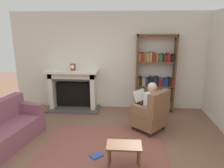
{
  "coord_description": "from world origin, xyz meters",
  "views": [
    {
      "loc": [
        0.41,
        -3.41,
        2.31
      ],
      "look_at": [
        0.1,
        1.2,
        1.05
      ],
      "focal_mm": 34.12,
      "sensor_mm": 36.0,
      "label": 1
    }
  ],
  "objects_px": {
    "bookshelf": "(155,76)",
    "side_table": "(124,148)",
    "sofa_floral": "(2,131)",
    "seated_reader": "(148,104)",
    "fireplace": "(73,88)",
    "mantel_clock": "(73,67)",
    "armchair_reading": "(151,114)"
  },
  "relations": [
    {
      "from": "sofa_floral",
      "to": "side_table",
      "type": "xyz_separation_m",
      "value": [
        2.4,
        -0.56,
        0.09
      ]
    },
    {
      "from": "mantel_clock",
      "to": "side_table",
      "type": "height_order",
      "value": "mantel_clock"
    },
    {
      "from": "side_table",
      "to": "armchair_reading",
      "type": "bearing_deg",
      "value": 66.95
    },
    {
      "from": "bookshelf",
      "to": "sofa_floral",
      "type": "xyz_separation_m",
      "value": [
        -3.21,
        -2.13,
        -0.66
      ]
    },
    {
      "from": "armchair_reading",
      "to": "bookshelf",
      "type": "bearing_deg",
      "value": -148.27
    },
    {
      "from": "seated_reader",
      "to": "bookshelf",
      "type": "bearing_deg",
      "value": -152.85
    },
    {
      "from": "seated_reader",
      "to": "sofa_floral",
      "type": "relative_size",
      "value": 0.63
    },
    {
      "from": "seated_reader",
      "to": "side_table",
      "type": "xyz_separation_m",
      "value": [
        -0.51,
        -1.47,
        -0.21
      ]
    },
    {
      "from": "mantel_clock",
      "to": "seated_reader",
      "type": "distance_m",
      "value": 2.3
    },
    {
      "from": "fireplace",
      "to": "bookshelf",
      "type": "relative_size",
      "value": 0.7
    },
    {
      "from": "mantel_clock",
      "to": "bookshelf",
      "type": "xyz_separation_m",
      "value": [
        2.24,
        0.14,
        -0.25
      ]
    },
    {
      "from": "side_table",
      "to": "sofa_floral",
      "type": "bearing_deg",
      "value": 166.87
    },
    {
      "from": "seated_reader",
      "to": "sofa_floral",
      "type": "bearing_deg",
      "value": -31.26
    },
    {
      "from": "bookshelf",
      "to": "side_table",
      "type": "distance_m",
      "value": 2.86
    },
    {
      "from": "bookshelf",
      "to": "side_table",
      "type": "xyz_separation_m",
      "value": [
        -0.81,
        -2.69,
        -0.57
      ]
    },
    {
      "from": "bookshelf",
      "to": "seated_reader",
      "type": "distance_m",
      "value": 1.3
    },
    {
      "from": "sofa_floral",
      "to": "side_table",
      "type": "relative_size",
      "value": 3.24
    },
    {
      "from": "fireplace",
      "to": "seated_reader",
      "type": "xyz_separation_m",
      "value": [
        1.98,
        -1.18,
        0.02
      ]
    },
    {
      "from": "sofa_floral",
      "to": "side_table",
      "type": "distance_m",
      "value": 2.46
    },
    {
      "from": "mantel_clock",
      "to": "seated_reader",
      "type": "height_order",
      "value": "mantel_clock"
    },
    {
      "from": "sofa_floral",
      "to": "side_table",
      "type": "height_order",
      "value": "sofa_floral"
    },
    {
      "from": "bookshelf",
      "to": "seated_reader",
      "type": "bearing_deg",
      "value": -104.13
    },
    {
      "from": "fireplace",
      "to": "armchair_reading",
      "type": "bearing_deg",
      "value": -31.21
    },
    {
      "from": "armchair_reading",
      "to": "side_table",
      "type": "xyz_separation_m",
      "value": [
        -0.59,
        -1.4,
        -0.02
      ]
    },
    {
      "from": "side_table",
      "to": "bookshelf",
      "type": "bearing_deg",
      "value": 73.2
    },
    {
      "from": "fireplace",
      "to": "side_table",
      "type": "bearing_deg",
      "value": -60.84
    },
    {
      "from": "fireplace",
      "to": "mantel_clock",
      "type": "xyz_separation_m",
      "value": [
        0.05,
        -0.1,
        0.63
      ]
    },
    {
      "from": "fireplace",
      "to": "armchair_reading",
      "type": "height_order",
      "value": "fireplace"
    },
    {
      "from": "mantel_clock",
      "to": "side_table",
      "type": "bearing_deg",
      "value": -60.72
    },
    {
      "from": "mantel_clock",
      "to": "fireplace",
      "type": "bearing_deg",
      "value": 116.1
    },
    {
      "from": "armchair_reading",
      "to": "seated_reader",
      "type": "distance_m",
      "value": 0.23
    },
    {
      "from": "mantel_clock",
      "to": "sofa_floral",
      "type": "height_order",
      "value": "mantel_clock"
    }
  ]
}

